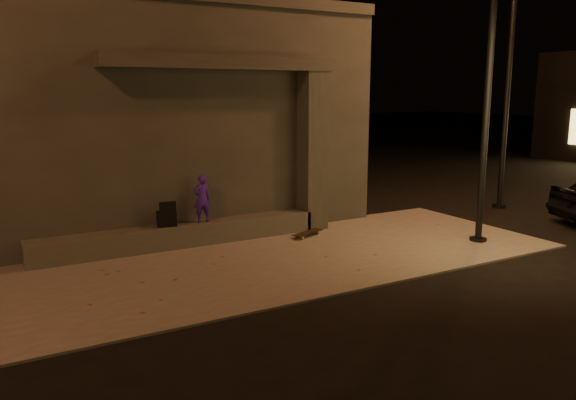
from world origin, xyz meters
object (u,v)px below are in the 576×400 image
backpack (167,218)px  skateboard (308,233)px  skateboarder (202,198)px  street_lamp_0 (492,27)px  column (312,151)px

backpack → skateboard: 3.11m
skateboarder → skateboard: skateboarder is taller
skateboard → street_lamp_0: bearing=-56.0°
skateboarder → backpack: bearing=2.5°
street_lamp_0 → backpack: bearing=155.2°
skateboarder → backpack: 0.84m
skateboarder → street_lamp_0: street_lamp_0 is taller
backpack → street_lamp_0: (5.99, -2.77, 3.79)m
backpack → skateboard: (2.99, -0.65, -0.55)m
skateboarder → skateboard: bearing=166.1°
skateboarder → skateboard: 2.47m
column → skateboarder: 2.85m
skateboard → street_lamp_0: 5.69m
column → skateboarder: column is taller
column → skateboarder: size_ratio=3.58×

